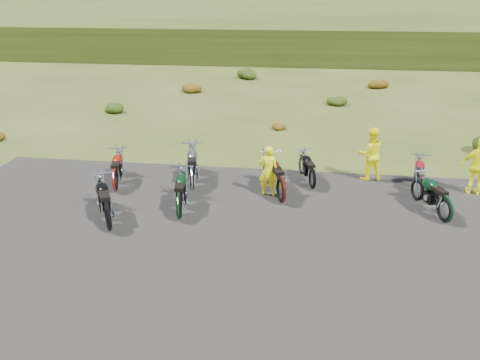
# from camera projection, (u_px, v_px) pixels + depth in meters

# --- Properties ---
(ground) EXTENTS (300.00, 300.00, 0.00)m
(ground) POSITION_uv_depth(u_px,v_px,m) (271.00, 222.00, 12.92)
(ground) COLOR #344316
(ground) RESTS_ON ground
(gravel_pad) EXTENTS (20.00, 12.00, 0.04)m
(gravel_pad) POSITION_uv_depth(u_px,v_px,m) (264.00, 260.00, 11.08)
(gravel_pad) COLOR black
(gravel_pad) RESTS_ON ground
(hill_slope) EXTENTS (300.00, 45.97, 9.37)m
(hill_slope) POSITION_uv_depth(u_px,v_px,m) (301.00, 40.00, 58.76)
(hill_slope) COLOR #333E14
(hill_slope) RESTS_ON ground
(hill_plateau) EXTENTS (300.00, 90.00, 9.17)m
(hill_plateau) POSITION_uv_depth(u_px,v_px,m) (305.00, 15.00, 113.77)
(hill_plateau) COLOR #333E14
(hill_plateau) RESTS_ON ground
(shrub_0) EXTENTS (0.77, 0.77, 0.45)m
(shrub_0) POSITION_uv_depth(u_px,v_px,m) (0.00, 135.00, 19.84)
(shrub_0) COLOR #65360C
(shrub_0) RESTS_ON ground
(shrub_1) EXTENTS (1.03, 1.03, 0.61)m
(shrub_1) POSITION_uv_depth(u_px,v_px,m) (113.00, 106.00, 24.31)
(shrub_1) COLOR #1F340D
(shrub_1) RESTS_ON ground
(shrub_2) EXTENTS (1.30, 1.30, 0.77)m
(shrub_2) POSITION_uv_depth(u_px,v_px,m) (191.00, 87.00, 28.77)
(shrub_2) COLOR #65360C
(shrub_2) RESTS_ON ground
(shrub_3) EXTENTS (1.56, 1.56, 0.92)m
(shrub_3) POSITION_uv_depth(u_px,v_px,m) (248.00, 72.00, 33.24)
(shrub_3) COLOR #1F340D
(shrub_3) RESTS_ON ground
(shrub_4) EXTENTS (0.77, 0.77, 0.45)m
(shrub_4) POSITION_uv_depth(u_px,v_px,m) (277.00, 125.00, 21.31)
(shrub_4) COLOR #65360C
(shrub_4) RESTS_ON ground
(shrub_5) EXTENTS (1.03, 1.03, 0.61)m
(shrub_5) POSITION_uv_depth(u_px,v_px,m) (336.00, 100.00, 25.78)
(shrub_5) COLOR #1F340D
(shrub_5) RESTS_ON ground
(shrub_6) EXTENTS (1.30, 1.30, 0.77)m
(shrub_6) POSITION_uv_depth(u_px,v_px,m) (377.00, 82.00, 30.24)
(shrub_6) COLOR #65360C
(shrub_6) RESTS_ON ground
(motorcycle_0) EXTENTS (1.78, 2.34, 1.19)m
(motorcycle_0) POSITION_uv_depth(u_px,v_px,m) (110.00, 231.00, 12.45)
(motorcycle_0) COLOR black
(motorcycle_0) RESTS_ON ground
(motorcycle_1) EXTENTS (1.16, 2.16, 1.08)m
(motorcycle_1) POSITION_uv_depth(u_px,v_px,m) (116.00, 191.00, 14.86)
(motorcycle_1) COLOR maroon
(motorcycle_1) RESTS_ON ground
(motorcycle_2) EXTENTS (1.07, 2.25, 1.13)m
(motorcycle_2) POSITION_uv_depth(u_px,v_px,m) (180.00, 219.00, 13.07)
(motorcycle_2) COLOR black
(motorcycle_2) RESTS_ON ground
(motorcycle_3) EXTENTS (1.22, 2.40, 1.20)m
(motorcycle_3) POSITION_uv_depth(u_px,v_px,m) (193.00, 190.00, 14.93)
(motorcycle_3) COLOR #A1A1A5
(motorcycle_3) RESTS_ON ground
(motorcycle_4) EXTENTS (1.52, 2.45, 1.22)m
(motorcycle_4) POSITION_uv_depth(u_px,v_px,m) (281.00, 203.00, 14.06)
(motorcycle_4) COLOR #4A100C
(motorcycle_4) RESTS_ON ground
(motorcycle_5) EXTENTS (1.14, 2.02, 1.01)m
(motorcycle_5) POSITION_uv_depth(u_px,v_px,m) (312.00, 189.00, 15.02)
(motorcycle_5) COLOR black
(motorcycle_5) RESTS_ON ground
(motorcycle_6) EXTENTS (0.94, 2.02, 1.02)m
(motorcycle_6) POSITION_uv_depth(u_px,v_px,m) (418.00, 196.00, 14.52)
(motorcycle_6) COLOR maroon
(motorcycle_6) RESTS_ON ground
(motorcycle_7) EXTENTS (1.33, 2.21, 1.10)m
(motorcycle_7) POSITION_uv_depth(u_px,v_px,m) (442.00, 222.00, 12.89)
(motorcycle_7) COLOR black
(motorcycle_7) RESTS_ON ground
(person_middle) EXTENTS (0.59, 0.39, 1.59)m
(person_middle) POSITION_uv_depth(u_px,v_px,m) (268.00, 172.00, 14.26)
(person_middle) COLOR #ECEC0C
(person_middle) RESTS_ON ground
(person_right_a) EXTENTS (0.99, 0.84, 1.79)m
(person_right_a) POSITION_uv_depth(u_px,v_px,m) (370.00, 155.00, 15.44)
(person_right_a) COLOR #ECEC0C
(person_right_a) RESTS_ON ground
(person_right_b) EXTENTS (1.10, 0.56, 1.81)m
(person_right_b) POSITION_uv_depth(u_px,v_px,m) (479.00, 167.00, 14.33)
(person_right_b) COLOR #ECEC0C
(person_right_b) RESTS_ON ground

